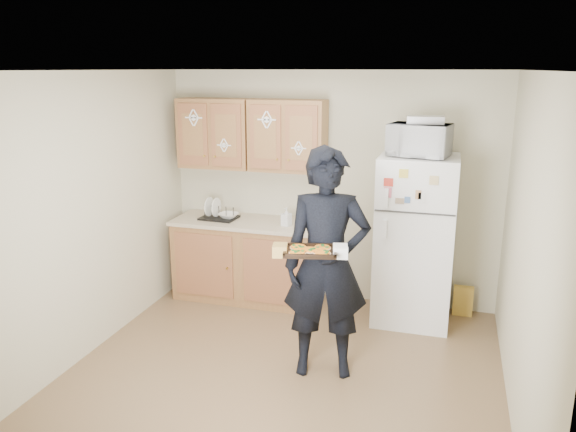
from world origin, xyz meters
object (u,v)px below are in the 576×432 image
at_px(dish_rack, 219,212).
at_px(microwave, 419,140).
at_px(refrigerator, 415,240).
at_px(baking_tray, 310,252).
at_px(person, 327,264).

bearing_deg(dish_rack, microwave, -2.44).
bearing_deg(microwave, refrigerator, 85.02).
bearing_deg(microwave, dish_rack, -171.85).
distance_m(baking_tray, dish_rack, 2.15).
bearing_deg(dish_rack, refrigerator, -1.08).
xyz_separation_m(person, baking_tray, (-0.07, -0.29, 0.19)).
bearing_deg(person, refrigerator, 50.60).
relative_size(person, dish_rack, 4.95).
height_order(refrigerator, dish_rack, refrigerator).
relative_size(microwave, dish_rack, 1.43).
xyz_separation_m(person, microwave, (0.61, 1.20, 0.89)).
xyz_separation_m(refrigerator, person, (-0.62, -1.25, 0.11)).
bearing_deg(baking_tray, dish_rack, 119.26).
bearing_deg(refrigerator, baking_tray, -114.05).
bearing_deg(baking_tray, refrigerator, 52.95).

